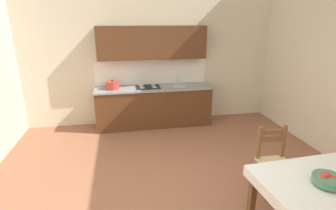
{
  "coord_description": "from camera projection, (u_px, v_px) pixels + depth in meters",
  "views": [
    {
      "loc": [
        -0.72,
        -2.85,
        2.33
      ],
      "look_at": [
        0.03,
        1.2,
        0.97
      ],
      "focal_mm": 27.87,
      "sensor_mm": 36.0,
      "label": 1
    }
  ],
  "objects": [
    {
      "name": "ground_plane",
      "position": [
        182.0,
        204.0,
        3.54
      ],
      "size": [
        6.23,
        6.66,
        0.1
      ],
      "primitive_type": "cube",
      "color": "#935B42"
    },
    {
      "name": "wall_back",
      "position": [
        151.0,
        36.0,
        5.78
      ],
      "size": [
        6.23,
        0.12,
        3.95
      ],
      "primitive_type": "cube",
      "color": "beige",
      "rests_on": "ground_plane"
    },
    {
      "name": "kitchen_cabinetry",
      "position": [
        153.0,
        88.0,
        5.82
      ],
      "size": [
        2.58,
        0.63,
        2.2
      ],
      "color": "#56331C",
      "rests_on": "ground_plane"
    },
    {
      "name": "dining_table",
      "position": [
        322.0,
        191.0,
        2.72
      ],
      "size": [
        1.36,
        1.01,
        0.75
      ],
      "color": "brown",
      "rests_on": "ground_plane"
    },
    {
      "name": "dining_chair_kitchen_side",
      "position": [
        274.0,
        162.0,
        3.61
      ],
      "size": [
        0.44,
        0.44,
        0.93
      ],
      "color": "#D1BC89",
      "rests_on": "ground_plane"
    },
    {
      "name": "fruit_bowl",
      "position": [
        328.0,
        180.0,
        2.59
      ],
      "size": [
        0.3,
        0.3,
        0.12
      ],
      "color": "#4C7F5B",
      "rests_on": "dining_table"
    }
  ]
}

